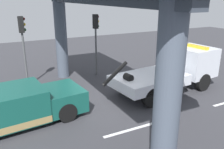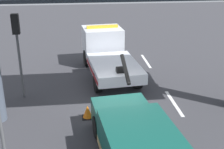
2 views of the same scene
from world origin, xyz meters
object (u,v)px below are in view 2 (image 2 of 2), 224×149
at_px(towed_van_green, 136,144).
at_px(traffic_cone_orange, 88,112).
at_px(traffic_light_mid, 17,38).
at_px(tow_truck_white, 107,52).

height_order(towed_van_green, traffic_cone_orange, towed_van_green).
height_order(traffic_light_mid, traffic_cone_orange, traffic_light_mid).
bearing_deg(towed_van_green, traffic_light_mid, 38.56).
distance_m(towed_van_green, traffic_light_mid, 7.51).
height_order(tow_truck_white, traffic_light_mid, traffic_light_mid).
relative_size(towed_van_green, traffic_light_mid, 1.33).
bearing_deg(tow_truck_white, traffic_light_mid, 124.03).
xyz_separation_m(towed_van_green, traffic_light_mid, (5.62, 4.48, 2.18)).
height_order(tow_truck_white, traffic_cone_orange, tow_truck_white).
relative_size(tow_truck_white, traffic_cone_orange, 13.00).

